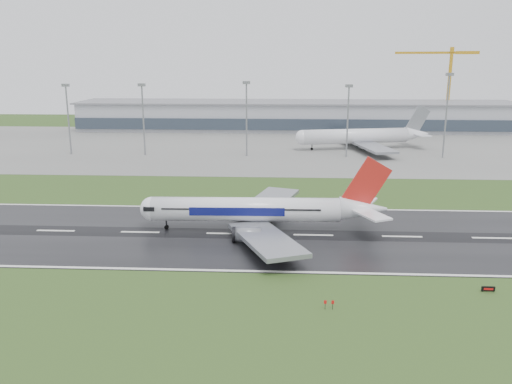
{
  "coord_description": "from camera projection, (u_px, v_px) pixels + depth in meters",
  "views": [
    {
      "loc": [
        -7.07,
        -114.99,
        39.17
      ],
      "look_at": [
        -13.72,
        12.0,
        7.0
      ],
      "focal_mm": 37.15,
      "sensor_mm": 36.0,
      "label": 1
    }
  ],
  "objects": [
    {
      "name": "tower_crane",
      "position": [
        449.0,
        88.0,
        304.22
      ],
      "size": [
        44.81,
        15.26,
        45.27
      ],
      "primitive_type": null,
      "rotation": [
        0.0,
        0.0,
        -0.28
      ],
      "color": "#C58A17",
      "rests_on": "ground"
    },
    {
      "name": "floodmast_1",
      "position": [
        143.0,
        121.0,
        217.21
      ],
      "size": [
        0.64,
        0.64,
        28.17
      ],
      "primitive_type": "cylinder",
      "color": "gray",
      "rests_on": "ground"
    },
    {
      "name": "floodmast_0",
      "position": [
        69.0,
        121.0,
        218.83
      ],
      "size": [
        0.64,
        0.64,
        27.97
      ],
      "primitive_type": "cylinder",
      "color": "gray",
      "rests_on": "ground"
    },
    {
      "name": "terminal",
      "position": [
        296.0,
        116.0,
        297.84
      ],
      "size": [
        240.0,
        36.0,
        15.0
      ],
      "primitive_type": "cube",
      "color": "#94979F",
      "rests_on": "ground"
    },
    {
      "name": "parked_airliner",
      "position": [
        361.0,
        128.0,
        233.34
      ],
      "size": [
        73.65,
        70.35,
        18.35
      ],
      "primitive_type": null,
      "rotation": [
        0.0,
        0.0,
        0.22
      ],
      "color": "silver",
      "rests_on": "apron"
    },
    {
      "name": "floodmast_3",
      "position": [
        348.0,
        123.0,
        213.02
      ],
      "size": [
        0.64,
        0.64,
        27.98
      ],
      "primitive_type": "cylinder",
      "color": "gray",
      "rests_on": "ground"
    },
    {
      "name": "ground",
      "position": [
        313.0,
        235.0,
        120.58
      ],
      "size": [
        520.0,
        520.0,
        0.0
      ],
      "primitive_type": "plane",
      "color": "#294419",
      "rests_on": "ground"
    },
    {
      "name": "runway_sign",
      "position": [
        488.0,
        289.0,
        91.26
      ],
      "size": [
        2.31,
        0.52,
        1.04
      ],
      "primitive_type": null,
      "rotation": [
        0.0,
        0.0,
        -0.11
      ],
      "color": "black",
      "rests_on": "ground"
    },
    {
      "name": "floodmast_4",
      "position": [
        446.0,
        118.0,
        210.49
      ],
      "size": [
        0.64,
        0.64,
        32.52
      ],
      "primitive_type": "cylinder",
      "color": "gray",
      "rests_on": "ground"
    },
    {
      "name": "runway",
      "position": [
        313.0,
        235.0,
        120.56
      ],
      "size": [
        400.0,
        45.0,
        0.1
      ],
      "primitive_type": "cube",
      "color": "black",
      "rests_on": "ground"
    },
    {
      "name": "floodmast_2",
      "position": [
        247.0,
        121.0,
        214.94
      ],
      "size": [
        0.64,
        0.64,
        29.18
      ],
      "primitive_type": "cylinder",
      "color": "gray",
      "rests_on": "ground"
    },
    {
      "name": "apron",
      "position": [
        299.0,
        147.0,
        241.58
      ],
      "size": [
        400.0,
        130.0,
        0.08
      ],
      "primitive_type": "cube",
      "color": "slate",
      "rests_on": "ground"
    },
    {
      "name": "main_airliner",
      "position": [
        263.0,
        195.0,
        122.0
      ],
      "size": [
        58.49,
        55.83,
        16.9
      ],
      "primitive_type": null,
      "rotation": [
        0.0,
        0.0,
        0.02
      ],
      "color": "white",
      "rests_on": "runway"
    }
  ]
}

